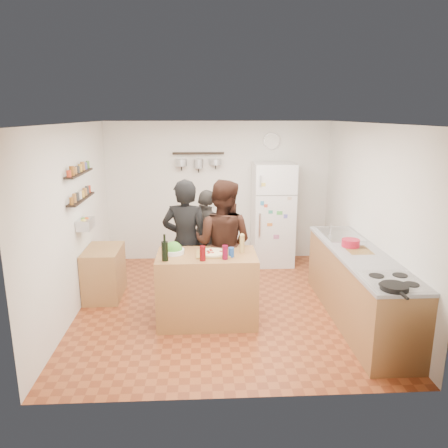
{
  "coord_description": "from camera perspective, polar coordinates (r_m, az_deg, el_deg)",
  "views": [
    {
      "loc": [
        -0.3,
        -5.7,
        2.62
      ],
      "look_at": [
        0.0,
        0.1,
        1.15
      ],
      "focal_mm": 35.0,
      "sensor_mm": 36.0,
      "label": 1
    }
  ],
  "objects": [
    {
      "name": "room_shell",
      "position": [
        6.24,
        -0.14,
        1.54
      ],
      "size": [
        4.2,
        4.2,
        4.2
      ],
      "color": "brown",
      "rests_on": "ground"
    },
    {
      "name": "prep_island",
      "position": [
        5.64,
        -2.24,
        -8.36
      ],
      "size": [
        1.25,
        0.72,
        0.91
      ],
      "primitive_type": "cube",
      "color": "#926135",
      "rests_on": "floor"
    },
    {
      "name": "pizza_board",
      "position": [
        5.46,
        -1.44,
        -3.92
      ],
      "size": [
        0.42,
        0.34,
        0.02
      ],
      "primitive_type": "cube",
      "color": "olive",
      "rests_on": "prep_island"
    },
    {
      "name": "pizza",
      "position": [
        5.46,
        -1.44,
        -3.73
      ],
      "size": [
        0.34,
        0.34,
        0.02
      ],
      "primitive_type": "cylinder",
      "color": "#CBB486",
      "rests_on": "pizza_board"
    },
    {
      "name": "salad_bowl",
      "position": [
        5.53,
        -6.65,
        -3.58
      ],
      "size": [
        0.28,
        0.28,
        0.06
      ],
      "primitive_type": "cylinder",
      "color": "silver",
      "rests_on": "prep_island"
    },
    {
      "name": "wine_bottle",
      "position": [
        5.26,
        -7.73,
        -3.53
      ],
      "size": [
        0.08,
        0.08,
        0.24
      ],
      "primitive_type": "cylinder",
      "color": "black",
      "rests_on": "prep_island"
    },
    {
      "name": "wine_glass_near",
      "position": [
        5.23,
        -2.8,
        -3.86
      ],
      "size": [
        0.07,
        0.07,
        0.18
      ],
      "primitive_type": "cylinder",
      "color": "#56070A",
      "rests_on": "prep_island"
    },
    {
      "name": "wine_glass_far",
      "position": [
        5.27,
        0.14,
        -3.72
      ],
      "size": [
        0.07,
        0.07,
        0.17
      ],
      "primitive_type": "cylinder",
      "color": "#5B071F",
      "rests_on": "prep_island"
    },
    {
      "name": "pepper_mill",
      "position": [
        5.52,
        2.38,
        -2.75
      ],
      "size": [
        0.06,
        0.06,
        0.2
      ],
      "primitive_type": "cylinder",
      "color": "#A48344",
      "rests_on": "prep_island"
    },
    {
      "name": "salt_canister",
      "position": [
        5.36,
        0.94,
        -3.72
      ],
      "size": [
        0.07,
        0.07,
        0.12
      ],
      "primitive_type": "cylinder",
      "color": "navy",
      "rests_on": "prep_island"
    },
    {
      "name": "person_left",
      "position": [
        6.03,
        -5.01,
        -2.5
      ],
      "size": [
        0.71,
        0.53,
        1.78
      ],
      "primitive_type": "imported",
      "rotation": [
        0.0,
        0.0,
        2.98
      ],
      "color": "black",
      "rests_on": "floor"
    },
    {
      "name": "person_center",
      "position": [
        5.98,
        -0.21,
        -2.62
      ],
      "size": [
        1.05,
        0.94,
        1.78
      ],
      "primitive_type": "imported",
      "rotation": [
        0.0,
        0.0,
        2.78
      ],
      "color": "black",
      "rests_on": "floor"
    },
    {
      "name": "person_back",
      "position": [
        6.54,
        -2.2,
        -2.21
      ],
      "size": [
        0.95,
        0.83,
        1.54
      ],
      "primitive_type": "imported",
      "rotation": [
        0.0,
        0.0,
        2.52
      ],
      "color": "#2A2725",
      "rests_on": "floor"
    },
    {
      "name": "counter_run",
      "position": [
        5.93,
        17.14,
        -7.91
      ],
      "size": [
        0.63,
        2.63,
        0.9
      ],
      "primitive_type": "cube",
      "color": "#9E7042",
      "rests_on": "floor"
    },
    {
      "name": "stove_top",
      "position": [
        4.95,
        21.24,
        -6.98
      ],
      "size": [
        0.6,
        0.62,
        0.02
      ],
      "primitive_type": "cube",
      "color": "white",
      "rests_on": "counter_run"
    },
    {
      "name": "skillet",
      "position": [
        4.69,
        21.36,
        -7.68
      ],
      "size": [
        0.28,
        0.28,
        0.05
      ],
      "primitive_type": "cylinder",
      "color": "black",
      "rests_on": "stove_top"
    },
    {
      "name": "sink",
      "position": [
        6.55,
        14.94,
        -1.38
      ],
      "size": [
        0.5,
        0.8,
        0.03
      ],
      "primitive_type": "cube",
      "color": "silver",
      "rests_on": "counter_run"
    },
    {
      "name": "cutting_board",
      "position": [
        5.87,
        17.12,
        -3.36
      ],
      "size": [
        0.3,
        0.4,
        0.02
      ],
      "primitive_type": "cube",
      "color": "brown",
      "rests_on": "counter_run"
    },
    {
      "name": "red_bowl",
      "position": [
        5.98,
        16.21,
        -2.39
      ],
      "size": [
        0.23,
        0.23,
        0.1
      ],
      "primitive_type": "cylinder",
      "color": "#A6132A",
      "rests_on": "counter_run"
    },
    {
      "name": "fridge",
      "position": [
        7.74,
        6.4,
        1.28
      ],
      "size": [
        0.7,
        0.68,
        1.8
      ],
      "primitive_type": "cube",
      "color": "white",
      "rests_on": "floor"
    },
    {
      "name": "wall_clock",
      "position": [
        7.89,
        6.26,
        10.71
      ],
      "size": [
        0.3,
        0.03,
        0.3
      ],
      "primitive_type": "cylinder",
      "rotation": [
        1.57,
        0.0,
        0.0
      ],
      "color": "silver",
      "rests_on": "back_wall"
    },
    {
      "name": "spice_shelf_lower",
      "position": [
        6.22,
        -18.14,
        3.13
      ],
      "size": [
        0.12,
        1.0,
        0.02
      ],
      "primitive_type": "cube",
      "color": "black",
      "rests_on": "left_wall"
    },
    {
      "name": "spice_shelf_upper",
      "position": [
        6.16,
        -18.39,
        6.32
      ],
      "size": [
        0.12,
        1.0,
        0.02
      ],
      "primitive_type": "cube",
      "color": "black",
      "rests_on": "left_wall"
    },
    {
      "name": "produce_basket",
      "position": [
        6.28,
        -17.63,
        0.0
      ],
      "size": [
        0.18,
        0.35,
        0.14
      ],
      "primitive_type": "cube",
      "color": "silver",
      "rests_on": "left_wall"
    },
    {
      "name": "side_table",
      "position": [
        6.65,
        -15.37,
        -6.14
      ],
      "size": [
        0.5,
        0.8,
        0.73
      ],
      "primitive_type": "cube",
      "color": "#AC8248",
      "rests_on": "floor"
    },
    {
      "name": "pot_rack",
      "position": [
        7.72,
        -3.38,
        9.2
      ],
      "size": [
        0.9,
        0.04,
        0.04
      ],
      "primitive_type": "cube",
      "color": "black",
      "rests_on": "back_wall"
    }
  ]
}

